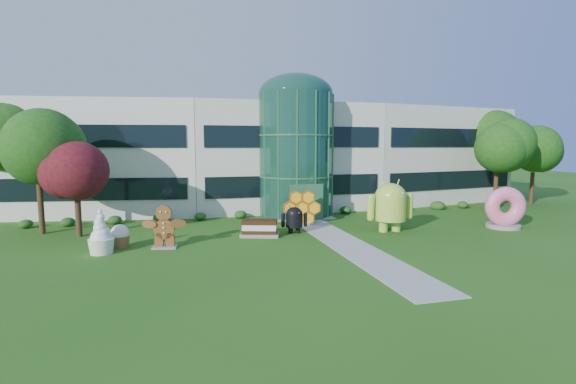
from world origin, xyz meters
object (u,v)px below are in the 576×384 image
object	(u,v)px
donut	(504,207)
android_black	(294,218)
gingerbread	(164,226)
android_green	(390,203)

from	to	relation	value
donut	android_black	bearing A→B (deg)	-171.62
donut	gingerbread	size ratio (longest dim) A/B	1.10
gingerbread	android_black	bearing A→B (deg)	22.53
android_green	gingerbread	world-z (taller)	android_green
android_green	gingerbread	bearing A→B (deg)	-174.77
android_black	gingerbread	size ratio (longest dim) A/B	0.76
android_green	android_black	bearing A→B (deg)	172.05
android_green	donut	distance (m)	8.31
donut	gingerbread	world-z (taller)	donut
android_green	donut	world-z (taller)	android_green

